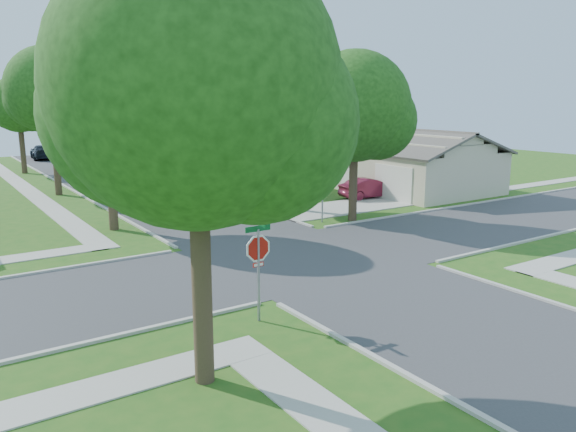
{
  "coord_description": "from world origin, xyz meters",
  "views": [
    {
      "loc": [
        -12.41,
        -17.74,
        6.27
      ],
      "look_at": [
        -0.12,
        0.65,
        1.6
      ],
      "focal_mm": 35.0,
      "sensor_mm": 36.0,
      "label": 1
    }
  ],
  "objects_px": {
    "car_curb_west": "(42,152)",
    "tree_e_far": "(130,101)",
    "stop_sign_ne": "(323,183)",
    "tree_ne_corner": "(356,112)",
    "car_driveway": "(369,188)",
    "car_curb_east": "(99,161)",
    "stop_sign_sw": "(258,253)",
    "tree_w_near": "(107,101)",
    "house_ne_near": "(396,166)",
    "tree_w_mid": "(52,94)",
    "tree_sw_corner": "(198,98)",
    "tree_e_near": "(277,109)",
    "house_ne_far": "(264,148)",
    "tree_e_mid": "(188,98)",
    "tree_w_far": "(19,107)"
  },
  "relations": [
    {
      "from": "car_curb_west",
      "to": "tree_e_far",
      "type": "bearing_deg",
      "value": 123.46
    },
    {
      "from": "stop_sign_ne",
      "to": "tree_ne_corner",
      "type": "height_order",
      "value": "tree_ne_corner"
    },
    {
      "from": "car_driveway",
      "to": "car_curb_east",
      "type": "xyz_separation_m",
      "value": [
        -10.3,
        24.14,
        0.18
      ]
    },
    {
      "from": "stop_sign_sw",
      "to": "car_curb_east",
      "type": "distance_m",
      "value": 38.02
    },
    {
      "from": "tree_w_near",
      "to": "tree_ne_corner",
      "type": "distance_m",
      "value": 12.02
    },
    {
      "from": "stop_sign_sw",
      "to": "house_ne_near",
      "type": "height_order",
      "value": "house_ne_near"
    },
    {
      "from": "tree_w_mid",
      "to": "tree_sw_corner",
      "type": "bearing_deg",
      "value": -95.7
    },
    {
      "from": "car_driveway",
      "to": "stop_sign_ne",
      "type": "bearing_deg",
      "value": 127.25
    },
    {
      "from": "stop_sign_ne",
      "to": "tree_w_mid",
      "type": "xyz_separation_m",
      "value": [
        -9.34,
        16.31,
        4.46
      ]
    },
    {
      "from": "tree_e_near",
      "to": "tree_sw_corner",
      "type": "xyz_separation_m",
      "value": [
        -12.19,
        -16.0,
        0.62
      ]
    },
    {
      "from": "stop_sign_sw",
      "to": "car_curb_west",
      "type": "relative_size",
      "value": 0.57
    },
    {
      "from": "house_ne_near",
      "to": "car_curb_west",
      "type": "relative_size",
      "value": 2.62
    },
    {
      "from": "stop_sign_sw",
      "to": "house_ne_far",
      "type": "relative_size",
      "value": 0.22
    },
    {
      "from": "tree_w_near",
      "to": "tree_w_mid",
      "type": "xyz_separation_m",
      "value": [
        0.0,
        12.0,
        0.37
      ]
    },
    {
      "from": "house_ne_far",
      "to": "tree_sw_corner",
      "type": "bearing_deg",
      "value": -123.06
    },
    {
      "from": "stop_sign_ne",
      "to": "car_curb_east",
      "type": "height_order",
      "value": "stop_sign_ne"
    },
    {
      "from": "house_ne_near",
      "to": "car_curb_west",
      "type": "distance_m",
      "value": 38.11
    },
    {
      "from": "stop_sign_ne",
      "to": "house_ne_near",
      "type": "bearing_deg",
      "value": 29.14
    },
    {
      "from": "tree_w_mid",
      "to": "car_driveway",
      "type": "distance_m",
      "value": 21.12
    },
    {
      "from": "tree_sw_corner",
      "to": "house_ne_near",
      "type": "distance_m",
      "value": 29.92
    },
    {
      "from": "tree_e_mid",
      "to": "tree_ne_corner",
      "type": "xyz_separation_m",
      "value": [
        1.6,
        -16.8,
        -0.66
      ]
    },
    {
      "from": "stop_sign_sw",
      "to": "tree_w_mid",
      "type": "height_order",
      "value": "tree_w_mid"
    },
    {
      "from": "tree_w_near",
      "to": "house_ne_near",
      "type": "distance_m",
      "value": 21.24
    },
    {
      "from": "tree_w_near",
      "to": "stop_sign_sw",
      "type": "bearing_deg",
      "value": -90.23
    },
    {
      "from": "tree_e_mid",
      "to": "house_ne_near",
      "type": "bearing_deg",
      "value": -41.7
    },
    {
      "from": "tree_w_mid",
      "to": "tree_ne_corner",
      "type": "height_order",
      "value": "tree_w_mid"
    },
    {
      "from": "stop_sign_sw",
      "to": "tree_e_near",
      "type": "relative_size",
      "value": 0.36
    },
    {
      "from": "tree_e_far",
      "to": "house_ne_near",
      "type": "relative_size",
      "value": 0.64
    },
    {
      "from": "tree_e_mid",
      "to": "tree_sw_corner",
      "type": "xyz_separation_m",
      "value": [
        -12.19,
        -28.0,
        0.01
      ]
    },
    {
      "from": "tree_e_mid",
      "to": "car_driveway",
      "type": "xyz_separation_m",
      "value": [
        6.74,
        -12.31,
        -5.61
      ]
    },
    {
      "from": "car_curb_west",
      "to": "tree_e_near",
      "type": "bearing_deg",
      "value": 104.42
    },
    {
      "from": "tree_e_mid",
      "to": "house_ne_far",
      "type": "bearing_deg",
      "value": 35.42
    },
    {
      "from": "house_ne_far",
      "to": "car_curb_west",
      "type": "height_order",
      "value": "house_ne_far"
    },
    {
      "from": "tree_w_mid",
      "to": "house_ne_far",
      "type": "height_order",
      "value": "tree_w_mid"
    },
    {
      "from": "tree_w_far",
      "to": "tree_e_near",
      "type": "bearing_deg",
      "value": -69.39
    },
    {
      "from": "tree_ne_corner",
      "to": "house_ne_near",
      "type": "relative_size",
      "value": 0.64
    },
    {
      "from": "tree_ne_corner",
      "to": "tree_e_near",
      "type": "bearing_deg",
      "value": 108.53
    },
    {
      "from": "car_curb_east",
      "to": "tree_w_near",
      "type": "bearing_deg",
      "value": -107.69
    },
    {
      "from": "house_ne_far",
      "to": "car_curb_west",
      "type": "distance_m",
      "value": 23.5
    },
    {
      "from": "stop_sign_ne",
      "to": "tree_e_near",
      "type": "bearing_deg",
      "value": 89.32
    },
    {
      "from": "tree_e_mid",
      "to": "tree_ne_corner",
      "type": "distance_m",
      "value": 16.89
    },
    {
      "from": "tree_e_near",
      "to": "stop_sign_sw",
      "type": "bearing_deg",
      "value": -124.59
    },
    {
      "from": "tree_e_mid",
      "to": "tree_w_near",
      "type": "bearing_deg",
      "value": -128.08
    },
    {
      "from": "tree_w_far",
      "to": "tree_w_near",
      "type": "bearing_deg",
      "value": -89.99
    },
    {
      "from": "car_curb_east",
      "to": "stop_sign_sw",
      "type": "bearing_deg",
      "value": -102.84
    },
    {
      "from": "tree_w_mid",
      "to": "car_driveway",
      "type": "bearing_deg",
      "value": -37.33
    },
    {
      "from": "tree_w_far",
      "to": "car_driveway",
      "type": "relative_size",
      "value": 2.05
    },
    {
      "from": "stop_sign_sw",
      "to": "tree_sw_corner",
      "type": "bearing_deg",
      "value": -140.03
    },
    {
      "from": "stop_sign_ne",
      "to": "car_curb_east",
      "type": "relative_size",
      "value": 0.61
    },
    {
      "from": "house_ne_far",
      "to": "tree_e_mid",
      "type": "bearing_deg",
      "value": -144.58
    }
  ]
}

